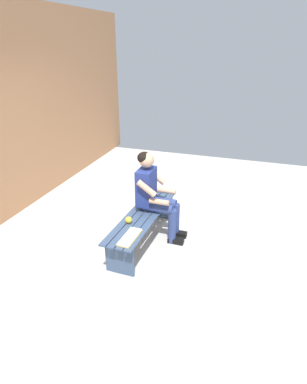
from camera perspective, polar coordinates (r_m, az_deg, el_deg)
ground_plane at (r=3.64m, az=8.13°, el=-20.06°), size 10.00×7.00×0.04m
bench_near at (r=4.42m, az=-1.85°, el=-5.05°), size 1.72×0.47×0.43m
person_seated at (r=4.40m, az=0.19°, el=-0.13°), size 0.50×0.69×1.24m
apple at (r=4.16m, az=-4.38°, el=-4.91°), size 0.09×0.09×0.09m
book_open at (r=3.87m, az=-4.18°, el=-7.92°), size 0.42×0.17×0.02m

